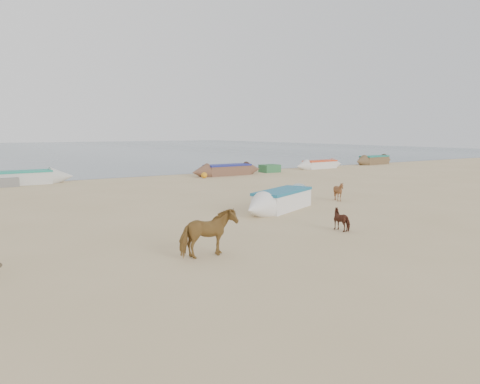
# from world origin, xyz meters

# --- Properties ---
(ground) EXTENTS (140.00, 140.00, 0.00)m
(ground) POSITION_xyz_m (0.00, 0.00, 0.00)
(ground) COLOR tan
(ground) RESTS_ON ground
(cow_adult) EXTENTS (1.58, 0.75, 1.32)m
(cow_adult) POSITION_xyz_m (-4.10, -0.63, 0.66)
(cow_adult) COLOR brown
(cow_adult) RESTS_ON ground
(calf_front) EXTENTS (1.11, 1.06, 0.96)m
(calf_front) POSITION_xyz_m (6.38, 4.84, 0.48)
(calf_front) COLOR brown
(calf_front) RESTS_ON ground
(calf_right) EXTENTS (0.88, 0.95, 0.77)m
(calf_right) POSITION_xyz_m (1.53, -0.17, 0.38)
(calf_right) COLOR #50271A
(calf_right) RESTS_ON ground
(near_canoe) EXTENTS (5.88, 3.57, 0.87)m
(near_canoe) POSITION_xyz_m (2.53, 4.42, 0.44)
(near_canoe) COLOR white
(near_canoe) RESTS_ON ground
(waterline_canoes) EXTENTS (61.65, 3.58, 0.91)m
(waterline_canoes) POSITION_xyz_m (-0.63, 20.53, 0.42)
(waterline_canoes) COLOR brown
(waterline_canoes) RESTS_ON ground
(beach_clutter) EXTENTS (41.87, 3.57, 0.64)m
(beach_clutter) POSITION_xyz_m (3.76, 19.61, 0.30)
(beach_clutter) COLOR #295C29
(beach_clutter) RESTS_ON ground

